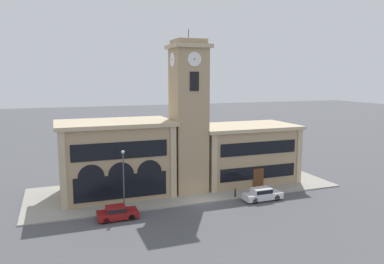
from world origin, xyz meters
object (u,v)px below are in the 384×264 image
Objects in this scene: bollard at (235,193)px; parked_car_near at (117,212)px; parked_car_mid at (262,194)px; street_lamp at (123,172)px.

parked_car_near is at bearing -172.76° from bollard.
parked_car_mid is 0.72× the size of street_lamp.
parked_car_mid reaches higher than parked_car_near.
bollard is at bearing 144.37° from parked_car_mid.
street_lamp reaches higher than parked_car_near.
bollard is (13.14, -0.08, -3.69)m from street_lamp.
street_lamp reaches higher than parked_car_mid.
street_lamp is 13.65m from bollard.
parked_car_mid is at bearing -6.84° from street_lamp.
parked_car_near reaches higher than bollard.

